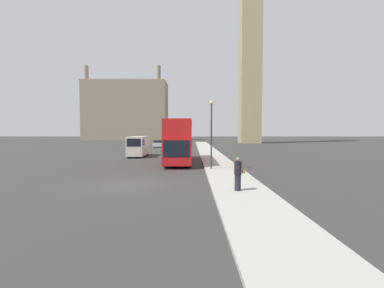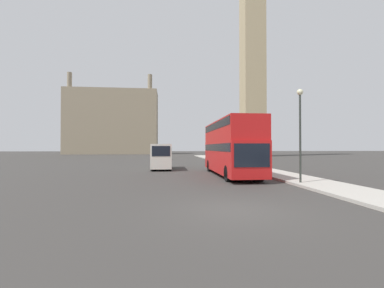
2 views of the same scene
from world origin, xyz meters
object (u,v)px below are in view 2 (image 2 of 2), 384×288
(street_lamp, at_px, (300,121))
(parked_sedan, at_px, (163,156))
(white_van, at_px, (162,156))
(clock_tower, at_px, (252,13))
(red_double_decker_bus, at_px, (230,145))

(street_lamp, height_order, parked_sedan, street_lamp)
(white_van, bearing_deg, clock_tower, 59.17)
(clock_tower, relative_size, red_double_decker_bus, 7.02)
(white_van, xyz_separation_m, parked_sedan, (-0.09, 20.44, -0.73))
(street_lamp, xyz_separation_m, parked_sedan, (-8.55, 32.18, -3.19))
(white_van, height_order, parked_sedan, white_van)
(white_van, relative_size, parked_sedan, 1.17)
(red_double_decker_bus, bearing_deg, clock_tower, 68.91)
(white_van, bearing_deg, red_double_decker_bus, -48.36)
(red_double_decker_bus, bearing_deg, white_van, 131.64)
(red_double_decker_bus, bearing_deg, parked_sedan, 101.99)
(clock_tower, xyz_separation_m, parked_sedan, (-22.73, -17.49, -36.59))
(street_lamp, relative_size, parked_sedan, 1.23)
(clock_tower, relative_size, street_lamp, 13.03)
(red_double_decker_bus, relative_size, white_van, 1.95)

